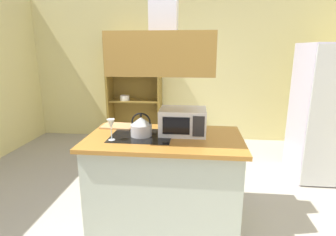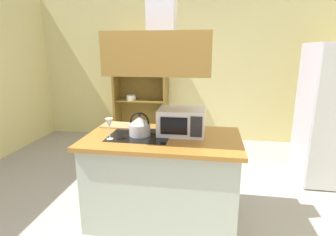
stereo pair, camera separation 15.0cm
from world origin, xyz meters
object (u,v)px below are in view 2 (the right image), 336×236
Objects in this scene: dish_cabinet at (141,96)px; kettle at (140,126)px; cutting_board at (118,125)px; microwave at (182,122)px; wine_glass_on_counter at (109,124)px.

kettle is at bearing -75.89° from dish_cabinet.
kettle reaches higher than cutting_board.
microwave is (0.73, -0.18, 0.12)m from cutting_board.
microwave is (0.40, 0.12, 0.03)m from kettle.
wine_glass_on_counter is at bearing -157.36° from microwave.
microwave reaches higher than kettle.
dish_cabinet reaches higher than microwave.
cutting_board is at bearing -82.01° from dish_cabinet.
microwave is 2.23× the size of wine_glass_on_counter.
dish_cabinet is 4.21× the size of microwave.
dish_cabinet is 2.73m from wine_glass_on_counter.
cutting_board is 0.76m from microwave.
dish_cabinet is 5.70× the size of cutting_board.
microwave is at bearing -66.72° from dish_cabinet.
dish_cabinet is 2.27m from cutting_board.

